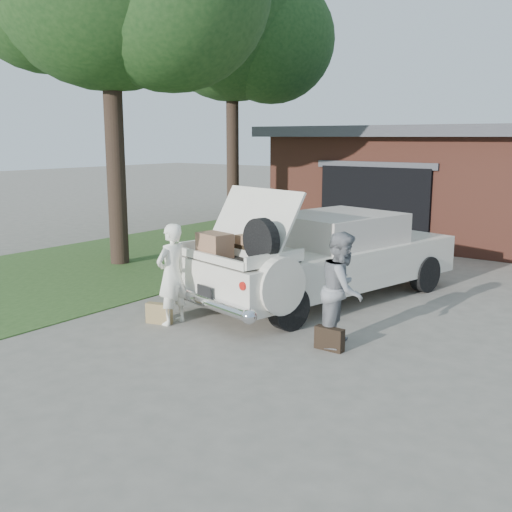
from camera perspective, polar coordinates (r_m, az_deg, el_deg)
The scene contains 9 objects.
ground at distance 9.50m, azimuth -2.19°, elevation -7.09°, with size 90.00×90.00×0.00m, color gray.
grass_strip at distance 15.30m, azimuth -11.17°, elevation -0.19°, with size 6.00×16.00×0.02m, color #2D4C1E.
house at distance 19.11m, azimuth 22.62°, elevation 6.44°, with size 12.80×7.80×3.30m.
tree_back at distance 21.82m, azimuth -2.15°, elevation 21.10°, with size 6.52×5.67×9.86m.
sedan at distance 11.21m, azimuth 6.48°, elevation 0.00°, with size 3.31×5.89×2.15m.
woman_left at distance 9.72m, azimuth -8.02°, elevation -1.73°, with size 0.60×0.39×1.65m, color white.
woman_right at distance 8.73m, azimuth 8.23°, elevation -3.14°, with size 0.81×0.63×1.67m, color gray.
suitcase_left at distance 9.92m, azimuth -9.21°, elevation -5.42°, with size 0.43×0.14×0.34m, color #A08551.
suitcase_right at distance 8.67m, azimuth 7.01°, elevation -7.83°, with size 0.43×0.14×0.33m, color black.
Camera 1 is at (5.69, -7.00, 2.99)m, focal length 42.00 mm.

